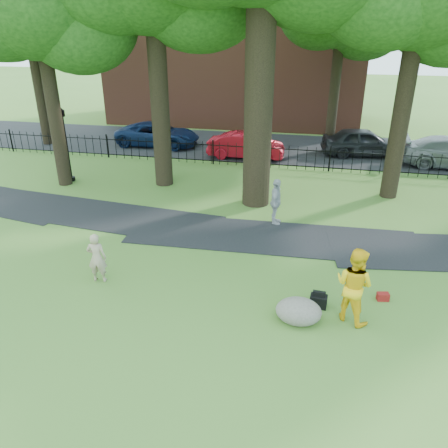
% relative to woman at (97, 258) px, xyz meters
% --- Properties ---
extents(ground, '(120.00, 120.00, 0.00)m').
position_rel_woman_xyz_m(ground, '(3.56, -0.07, -0.75)').
color(ground, '#437027').
rests_on(ground, ground).
extents(footpath, '(36.07, 3.85, 0.03)m').
position_rel_woman_xyz_m(footpath, '(4.56, 3.83, -0.75)').
color(footpath, black).
rests_on(footpath, ground).
extents(street, '(80.00, 7.00, 0.02)m').
position_rel_woman_xyz_m(street, '(3.56, 15.93, -0.75)').
color(street, black).
rests_on(street, ground).
extents(iron_fence, '(44.00, 0.04, 1.20)m').
position_rel_woman_xyz_m(iron_fence, '(3.56, 11.93, -0.15)').
color(iron_fence, black).
rests_on(iron_fence, ground).
extents(brick_building, '(18.00, 8.00, 12.00)m').
position_rel_woman_xyz_m(brick_building, '(-0.44, 23.93, 5.25)').
color(brick_building, brown).
rests_on(brick_building, ground).
extents(woman, '(0.60, 0.45, 1.51)m').
position_rel_woman_xyz_m(woman, '(0.00, 0.00, 0.00)').
color(woman, tan).
rests_on(woman, ground).
extents(man, '(1.23, 1.17, 2.00)m').
position_rel_woman_xyz_m(man, '(7.03, -0.34, 0.25)').
color(man, yellow).
rests_on(man, ground).
extents(pedestrian, '(0.46, 1.04, 1.75)m').
position_rel_woman_xyz_m(pedestrian, '(4.57, 5.03, 0.12)').
color(pedestrian, '#9B9CA0').
rests_on(pedestrian, ground).
extents(boulder, '(1.40, 1.26, 0.67)m').
position_rel_woman_xyz_m(boulder, '(5.76, -0.69, -0.42)').
color(boulder, slate).
rests_on(boulder, ground).
extents(lamppost, '(0.34, 0.34, 3.42)m').
position_rel_woman_xyz_m(lamppost, '(-5.39, 7.89, 0.92)').
color(lamppost, black).
rests_on(lamppost, ground).
extents(backpack, '(0.47, 0.32, 0.33)m').
position_rel_woman_xyz_m(backpack, '(6.24, 0.02, -0.59)').
color(backpack, black).
rests_on(backpack, ground).
extents(red_bag, '(0.34, 0.25, 0.21)m').
position_rel_woman_xyz_m(red_bag, '(7.95, 0.69, -0.65)').
color(red_bag, maroon).
rests_on(red_bag, ground).
extents(red_sedan, '(4.17, 1.47, 1.37)m').
position_rel_woman_xyz_m(red_sedan, '(2.06, 13.43, -0.07)').
color(red_sedan, '#9F0C19').
rests_on(red_sedan, ground).
extents(navy_van, '(5.03, 2.40, 1.39)m').
position_rel_woman_xyz_m(navy_van, '(-3.59, 14.92, -0.06)').
color(navy_van, '#0C1D40').
rests_on(navy_van, ground).
extents(grey_car, '(4.78, 2.53, 1.55)m').
position_rel_woman_xyz_m(grey_car, '(8.41, 15.25, 0.02)').
color(grey_car, black).
rests_on(grey_car, ground).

